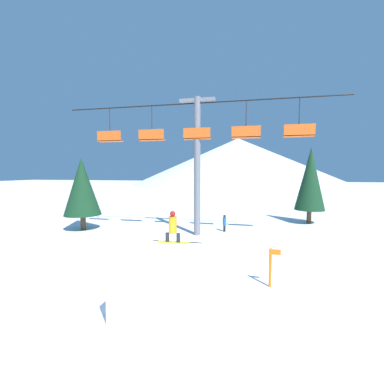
# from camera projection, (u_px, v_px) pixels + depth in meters

# --- Properties ---
(ground_plane) EXTENTS (220.00, 220.00, 0.00)m
(ground_plane) POSITION_uv_depth(u_px,v_px,m) (154.00, 295.00, 9.00)
(ground_plane) COLOR white
(mountain_ridge) EXTENTS (72.24, 72.24, 15.91)m
(mountain_ridge) POSITION_uv_depth(u_px,v_px,m) (238.00, 161.00, 89.79)
(mountain_ridge) COLOR silver
(mountain_ridge) RESTS_ON ground_plane
(snow_ramp) EXTENTS (2.06, 3.75, 1.47)m
(snow_ramp) POSITION_uv_depth(u_px,v_px,m) (162.00, 277.00, 8.75)
(snow_ramp) COLOR white
(snow_ramp) RESTS_ON ground_plane
(snowboarder) EXTENTS (1.31, 0.32, 1.29)m
(snowboarder) POSITION_uv_depth(u_px,v_px,m) (173.00, 227.00, 10.27)
(snowboarder) COLOR yellow
(snowboarder) RESTS_ON snow_ramp
(chairlift) EXTENTS (18.69, 0.44, 9.23)m
(chairlift) POSITION_uv_depth(u_px,v_px,m) (197.00, 152.00, 17.11)
(chairlift) COLOR slate
(chairlift) RESTS_ON ground_plane
(pine_tree_near) EXTENTS (2.64, 2.64, 5.35)m
(pine_tree_near) POSITION_uv_depth(u_px,v_px,m) (82.00, 187.00, 18.88)
(pine_tree_near) COLOR #4C3823
(pine_tree_near) RESTS_ON ground_plane
(pine_tree_far) EXTENTS (2.39, 2.39, 6.34)m
(pine_tree_far) POSITION_uv_depth(u_px,v_px,m) (310.00, 179.00, 21.19)
(pine_tree_far) COLOR #4C3823
(pine_tree_far) RESTS_ON ground_plane
(trail_marker) EXTENTS (0.41, 0.10, 1.46)m
(trail_marker) POSITION_uv_depth(u_px,v_px,m) (271.00, 266.00, 9.58)
(trail_marker) COLOR orange
(trail_marker) RESTS_ON ground_plane
(distant_skier) EXTENTS (0.24, 0.24, 1.23)m
(distant_skier) POSITION_uv_depth(u_px,v_px,m) (224.00, 222.00, 18.50)
(distant_skier) COLOR black
(distant_skier) RESTS_ON ground_plane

